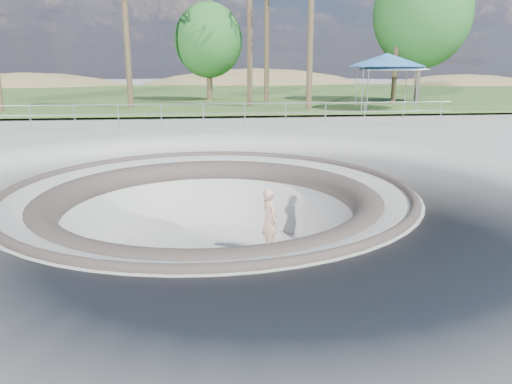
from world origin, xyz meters
TOP-DOWN VIEW (x-y plane):
  - ground at (0.00, 0.00)m, footprint 180.00×180.00m
  - skate_bowl at (0.00, 0.00)m, footprint 14.00×14.00m
  - grass_strip at (0.00, 34.00)m, footprint 180.00×36.00m
  - distant_hills at (3.78, 57.17)m, footprint 103.20×45.00m
  - safety_railing at (0.00, 12.00)m, footprint 25.00×0.06m
  - skateboard at (1.60, 0.32)m, footprint 0.84×0.41m
  - skater at (1.60, 0.32)m, footprint 0.59×0.73m
  - canopy_white at (11.66, 18.00)m, footprint 5.83×5.83m
  - canopy_blue at (11.23, 18.00)m, footprint 6.50×6.50m
  - bushy_tree_mid at (0.64, 26.35)m, footprint 4.99×4.54m
  - bushy_tree_right at (15.65, 23.35)m, footprint 6.93×6.30m

SIDE VIEW (x-z plane):
  - distant_hills at x=3.78m, z-range -21.32..7.28m
  - skateboard at x=1.60m, z-range -1.88..-1.79m
  - skate_bowl at x=0.00m, z-range -3.88..0.22m
  - skater at x=1.60m, z-range -1.82..-0.10m
  - ground at x=0.00m, z-range 0.00..0.00m
  - grass_strip at x=0.00m, z-range 0.16..0.28m
  - safety_railing at x=0.00m, z-range 0.18..1.20m
  - canopy_white at x=11.66m, z-range 1.45..4.55m
  - canopy_blue at x=11.23m, z-range 1.54..4.89m
  - bushy_tree_mid at x=0.64m, z-range 1.03..8.23m
  - bushy_tree_right at x=15.65m, z-range 1.38..11.37m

